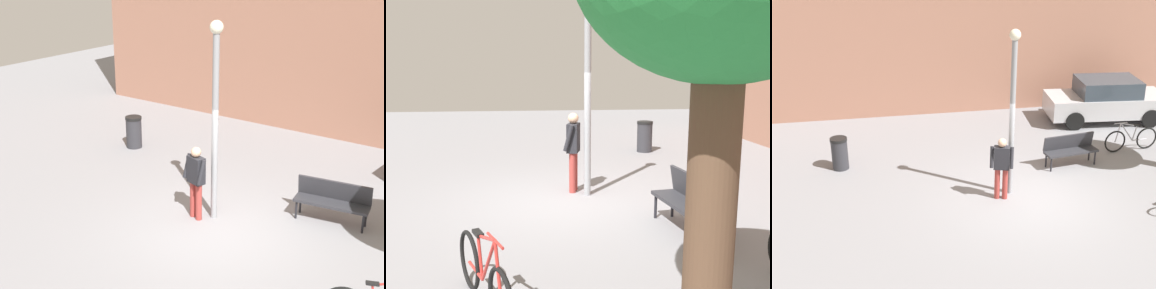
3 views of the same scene
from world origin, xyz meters
TOP-DOWN VIEW (x-y plane):
  - ground_plane at (0.00, 0.00)m, footprint 36.00×36.00m
  - lamppost at (-0.35, 0.46)m, footprint 0.28×0.28m
  - person_by_lamppost at (-0.66, 0.20)m, footprint 0.63×0.40m
  - park_bench at (1.84, 1.82)m, footprint 1.65×0.70m
  - trash_bin at (-4.78, 2.81)m, footprint 0.49×0.49m

SIDE VIEW (x-z plane):
  - ground_plane at x=0.00m, z-range 0.00..0.00m
  - trash_bin at x=-4.78m, z-range 0.00..0.95m
  - park_bench at x=1.84m, z-range 0.08..1.01m
  - person_by_lamppost at x=-0.66m, z-range 0.13..1.80m
  - lamppost at x=-0.35m, z-range 0.34..4.66m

